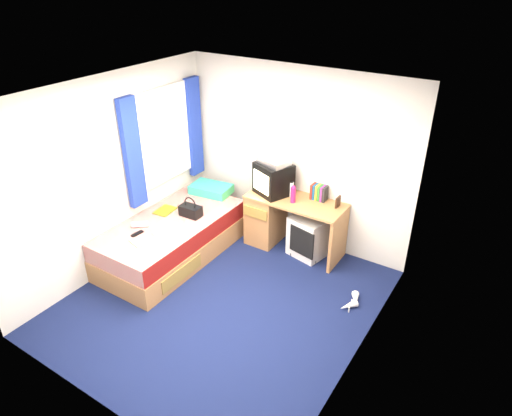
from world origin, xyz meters
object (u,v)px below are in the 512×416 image
Objects in this scene: bed at (172,239)px; pink_water_bottle at (293,195)px; storage_cube at (310,236)px; pillow at (211,189)px; aerosol_can at (292,189)px; colour_swatch_fan at (135,243)px; desk at (277,217)px; picture_frame at (338,202)px; vcr at (274,161)px; water_bottle at (140,224)px; handbag at (191,210)px; white_heels at (352,303)px; remote_control at (137,234)px; towel at (168,230)px; magazine at (165,211)px; crt_tv at (273,179)px.

bed is 1.68m from pink_water_bottle.
pink_water_bottle reaches higher than storage_cube.
pillow is 1.25m from aerosol_can.
colour_swatch_fan is (-1.15, -1.71, -0.30)m from aerosol_can.
desk is 0.91m from picture_frame.
water_bottle is (-1.13, -1.35, -0.63)m from vcr.
bed is at bearing 56.05° from water_bottle.
handbag is (-1.35, -0.79, 0.34)m from storage_cube.
bed is 2.43m from white_heels.
pillow is 1.38m from remote_control.
towel is 0.57m from magazine.
handbag is 0.66m from water_bottle.
magazine is (-1.40, -0.92, -0.30)m from aerosol_can.
pink_water_bottle is at bearing -147.51° from storage_cube.
picture_frame reaches higher than bed.
storage_cube is 3.48× the size of remote_control.
pillow is 2.01× the size of magazine.
pink_water_bottle is 1.05× the size of water_bottle.
towel is at bearing -102.52° from vcr.
aerosol_can is 1.25× the size of remote_control.
crt_tv is 1.50m from magazine.
pillow is 2.01× the size of towel.
towel reaches higher than white_heels.
bed is 3.55× the size of pillow.
handbag is at bearing -74.78° from pillow.
vcr is 1.87m from water_bottle.
colour_swatch_fan is at bearing -72.44° from magazine.
handbag reaches higher than storage_cube.
bed is at bearing -108.84° from crt_tv.
pillow reaches higher than storage_cube.
bed is at bearing -143.04° from pink_water_bottle.
handbag is 0.49m from towel.
crt_tv is 3.86× the size of picture_frame.
aerosol_can reaches higher than pillow.
storage_cube is at bearing 17.00° from vcr.
colour_swatch_fan is (-0.12, -0.88, -0.07)m from handbag.
towel is 0.74× the size of white_heels.
crt_tv is 1.93× the size of towel.
storage_cube is 1.99× the size of towel.
storage_cube is 0.89m from crt_tv.
magazine is at bearing 106.73° from remote_control.
towel is at bearing -122.59° from desk.
pillow is 1.33m from pink_water_bottle.
picture_frame is (0.88, 0.11, -0.14)m from crt_tv.
towel is (0.22, -1.16, -0.01)m from pillow.
bed is 0.49m from water_bottle.
storage_cube is 1.60m from handbag.
pink_water_bottle is at bearing 1.42° from pillow.
storage_cube reaches higher than bed.
colour_swatch_fan is at bearing -123.93° from aerosol_can.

